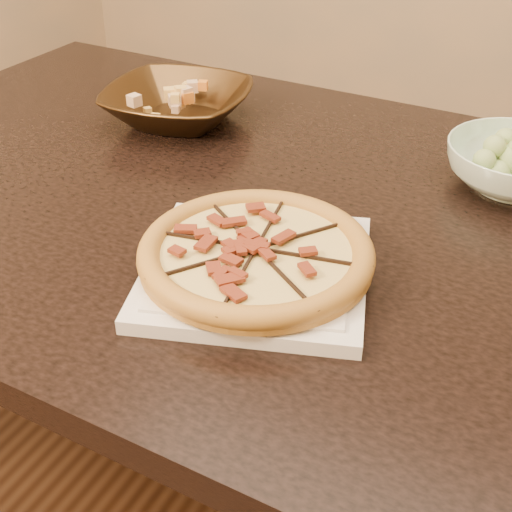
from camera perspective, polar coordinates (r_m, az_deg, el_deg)
The scene contains 5 objects.
dining_table at distance 1.08m, azimuth -1.10°, elevation 0.29°, with size 1.43×0.95×0.75m.
plate at distance 0.85m, azimuth 0.00°, elevation -1.10°, with size 0.33×0.33×0.02m.
pizza at distance 0.84m, azimuth 0.00°, elevation 0.23°, with size 0.28×0.28×0.03m.
bronze_bowl at distance 1.27m, azimuth -6.25°, elevation 11.97°, with size 0.25×0.25×0.06m, color #422E17.
mixed_dish at distance 1.25m, azimuth -6.43°, elevation 13.84°, with size 0.11×0.11×0.03m.
Camera 1 is at (0.26, -0.81, 1.24)m, focal length 50.00 mm.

